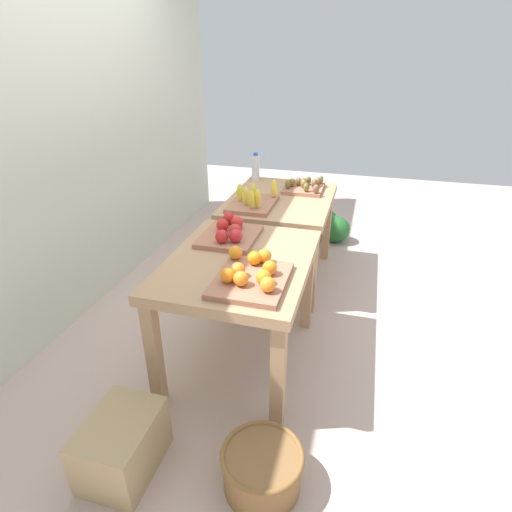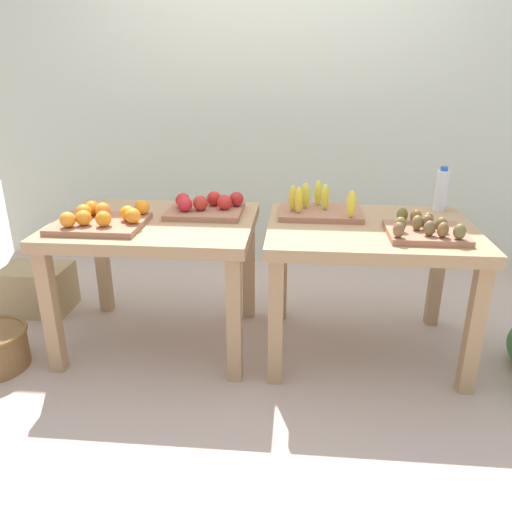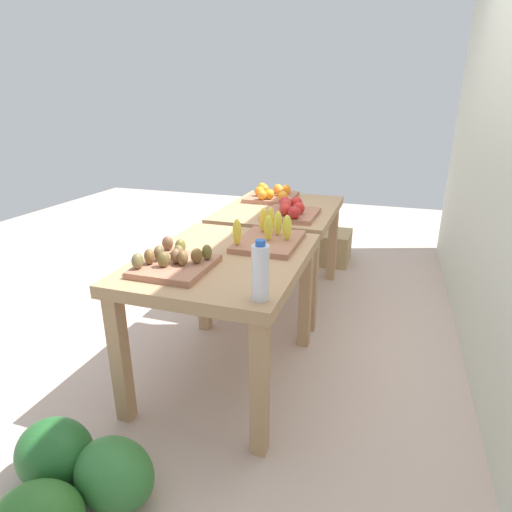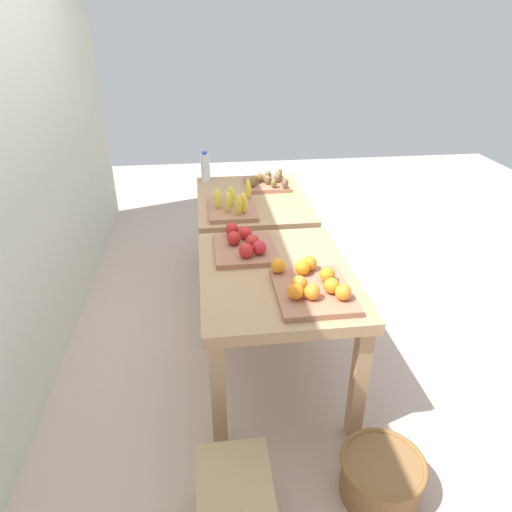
# 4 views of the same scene
# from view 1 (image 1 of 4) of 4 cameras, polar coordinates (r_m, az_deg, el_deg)

# --- Properties ---
(ground_plane) EXTENTS (8.00, 8.00, 0.00)m
(ground_plane) POSITION_cam_1_polar(r_m,az_deg,el_deg) (3.18, 0.95, -7.48)
(ground_plane) COLOR #C1A89B
(back_wall) EXTENTS (4.40, 0.12, 3.00)m
(back_wall) POSITION_cam_1_polar(r_m,az_deg,el_deg) (3.25, -24.05, 19.51)
(back_wall) COLOR beige
(back_wall) RESTS_ON ground_plane
(display_table_left) EXTENTS (1.04, 0.80, 0.72)m
(display_table_left) POSITION_cam_1_polar(r_m,az_deg,el_deg) (2.40, -2.30, -2.58)
(display_table_left) COLOR tan
(display_table_left) RESTS_ON ground_plane
(display_table_right) EXTENTS (1.04, 0.80, 0.72)m
(display_table_right) POSITION_cam_1_polar(r_m,az_deg,el_deg) (3.39, 3.42, 6.42)
(display_table_right) COLOR tan
(display_table_right) RESTS_ON ground_plane
(orange_bin) EXTENTS (0.45, 0.37, 0.11)m
(orange_bin) POSITION_cam_1_polar(r_m,az_deg,el_deg) (2.11, -0.67, -2.60)
(orange_bin) COLOR #A56C52
(orange_bin) RESTS_ON display_table_left
(apple_bin) EXTENTS (0.41, 0.34, 0.11)m
(apple_bin) POSITION_cam_1_polar(r_m,az_deg,el_deg) (2.59, -3.63, 3.21)
(apple_bin) COLOR #A56C52
(apple_bin) RESTS_ON display_table_left
(banana_crate) EXTENTS (0.44, 0.32, 0.17)m
(banana_crate) POSITION_cam_1_polar(r_m,az_deg,el_deg) (3.14, -0.42, 7.58)
(banana_crate) COLOR #A56C52
(banana_crate) RESTS_ON display_table_right
(kiwi_bin) EXTENTS (0.37, 0.32, 0.10)m
(kiwi_bin) POSITION_cam_1_polar(r_m,az_deg,el_deg) (3.53, 6.72, 9.52)
(kiwi_bin) COLOR #A56C52
(kiwi_bin) RESTS_ON display_table_right
(water_bottle) EXTENTS (0.07, 0.07, 0.24)m
(water_bottle) POSITION_cam_1_polar(r_m,az_deg,el_deg) (3.78, -0.05, 12.12)
(water_bottle) COLOR silver
(water_bottle) RESTS_ON display_table_right
(watermelon_pile) EXTENTS (0.56, 0.65, 0.27)m
(watermelon_pile) POSITION_cam_1_polar(r_m,az_deg,el_deg) (4.39, 9.07, 4.19)
(watermelon_pile) COLOR #306B29
(watermelon_pile) RESTS_ON ground_plane
(wicker_basket) EXTENTS (0.37, 0.37, 0.21)m
(wicker_basket) POSITION_cam_1_polar(r_m,az_deg,el_deg) (2.08, 0.83, -27.24)
(wicker_basket) COLOR brown
(wicker_basket) RESTS_ON ground_plane
(cardboard_produce_box) EXTENTS (0.40, 0.30, 0.29)m
(cardboard_produce_box) POSITION_cam_1_polar(r_m,az_deg,el_deg) (2.20, -17.97, -23.54)
(cardboard_produce_box) COLOR tan
(cardboard_produce_box) RESTS_ON ground_plane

